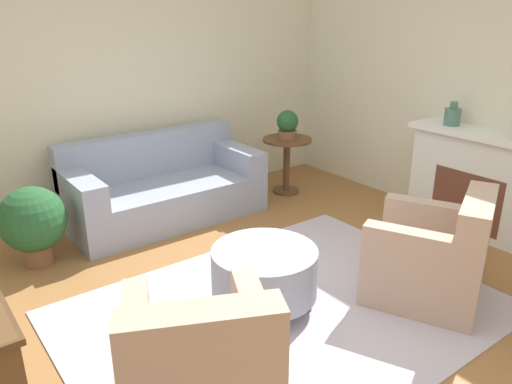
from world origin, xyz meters
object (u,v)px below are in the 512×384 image
Objects in this scene: side_table at (287,156)px; potted_plant_on_side_table at (287,124)px; armchair_right at (433,258)px; potted_plant_floor at (33,221)px; vase_mantel_near at (452,116)px; ottoman_table at (264,272)px; couch at (163,189)px; armchair_left at (200,370)px.

side_table is 2.00× the size of potted_plant_on_side_table.
potted_plant_floor is at bearing 133.43° from armchair_right.
vase_mantel_near is (0.76, -1.61, 0.65)m from side_table.
couch is at bearing 83.89° from ottoman_table.
potted_plant_floor is (-2.89, -0.07, -0.44)m from potted_plant_on_side_table.
ottoman_table is (0.93, 0.65, -0.03)m from armchair_left.
armchair_right is at bearing 0.00° from armchair_left.
potted_plant_floor is (-0.22, 2.38, 0.06)m from armchair_left.
potted_plant_on_side_table is at bearing 42.55° from armchair_left.
potted_plant_floor is at bearing -178.52° from potted_plant_on_side_table.
armchair_right reaches higher than couch.
side_table is at bearing 1.48° from potted_plant_floor.
armchair_left reaches higher than couch.
potted_plant_floor is (-3.65, 1.53, -0.71)m from vase_mantel_near.
couch reaches higher than side_table.
vase_mantel_near reaches higher than armchair_left.
ottoman_table is 1.16× the size of side_table.
vase_mantel_near reaches higher than potted_plant_floor.
side_table is at bearing 0.00° from potted_plant_on_side_table.
couch is 1.89× the size of armchair_left.
potted_plant_on_side_table reaches higher than armchair_left.
potted_plant_on_side_table reaches higher than armchair_right.
potted_plant_on_side_table is at bearing -7.59° from couch.
ottoman_table is at bearing 149.65° from armchair_right.
armchair_left is at bearing -137.45° from potted_plant_on_side_table.
armchair_right is 1.28m from ottoman_table.
vase_mantel_near is 0.33× the size of potted_plant_floor.
ottoman_table is at bearing -133.94° from side_table.
armchair_right is 3.18× the size of potted_plant_on_side_table.
potted_plant_on_side_table is 0.47× the size of potted_plant_floor.
potted_plant_floor is at bearing -178.52° from side_table.
armchair_left is 1.59× the size of side_table.
armchair_right is 1.37× the size of ottoman_table.
vase_mantel_near is at bearing -64.82° from potted_plant_on_side_table.
couch is 1.55m from side_table.
couch is at bearing 108.52° from armchair_right.
vase_mantel_near reaches higher than couch.
armchair_left is 3.18× the size of potted_plant_on_side_table.
potted_plant_on_side_table is (-0.76, 1.61, -0.27)m from vase_mantel_near.
couch is 2.90m from armchair_left.
couch reaches higher than ottoman_table.
potted_plant_on_side_table is at bearing 46.06° from ottoman_table.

